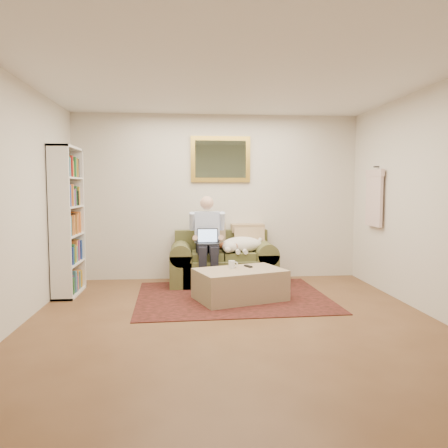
{
  "coord_description": "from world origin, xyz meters",
  "views": [
    {
      "loc": [
        -0.5,
        -4.44,
        1.45
      ],
      "look_at": [
        0.03,
        1.56,
        0.95
      ],
      "focal_mm": 35.0,
      "sensor_mm": 36.0,
      "label": 1
    }
  ],
  "objects": [
    {
      "name": "coffee_mug",
      "position": [
        0.09,
        1.18,
        0.45
      ],
      "size": [
        0.08,
        0.08,
        0.1
      ],
      "primitive_type": "cylinder",
      "color": "white",
      "rests_on": "ottoman"
    },
    {
      "name": "hanging_shirt",
      "position": [
        2.19,
        1.6,
        1.35
      ],
      "size": [
        0.06,
        0.52,
        0.9
      ],
      "primitive_type": null,
      "color": "beige",
      "rests_on": "room_shell"
    },
    {
      "name": "seated_man",
      "position": [
        -0.19,
        1.92,
        0.66
      ],
      "size": [
        0.52,
        0.74,
        1.33
      ],
      "primitive_type": null,
      "color": "#8C9ED8",
      "rests_on": "sofa"
    },
    {
      "name": "tv_remote",
      "position": [
        0.32,
        1.25,
        0.41
      ],
      "size": [
        0.1,
        0.16,
        0.02
      ],
      "primitive_type": "cube",
      "rotation": [
        0.0,
        0.0,
        0.38
      ],
      "color": "black",
      "rests_on": "ottoman"
    },
    {
      "name": "laptop",
      "position": [
        -0.19,
        1.86,
        0.7
      ],
      "size": [
        0.31,
        0.24,
        0.22
      ],
      "color": "black",
      "rests_on": "seated_man"
    },
    {
      "name": "room_shell",
      "position": [
        0.0,
        0.35,
        1.3
      ],
      "size": [
        4.51,
        5.0,
        2.61
      ],
      "color": "brown",
      "rests_on": "ground"
    },
    {
      "name": "bookshelf",
      "position": [
        -2.1,
        1.6,
        1.0
      ],
      "size": [
        0.28,
        0.8,
        2.0
      ],
      "primitive_type": null,
      "color": "white",
      "rests_on": "room_shell"
    },
    {
      "name": "sofa",
      "position": [
        0.05,
        2.07,
        0.27
      ],
      "size": [
        1.58,
        0.8,
        0.95
      ],
      "color": "#4C4F29",
      "rests_on": "room_shell"
    },
    {
      "name": "sleeping_dog",
      "position": [
        0.33,
        1.99,
        0.6
      ],
      "size": [
        0.65,
        0.41,
        0.24
      ],
      "primitive_type": null,
      "color": "white",
      "rests_on": "sofa"
    },
    {
      "name": "rug",
      "position": [
        0.11,
        1.23,
        0.01
      ],
      "size": [
        2.57,
        2.09,
        0.01
      ],
      "primitive_type": "cube",
      "rotation": [
        0.0,
        0.0,
        0.04
      ],
      "color": "black",
      "rests_on": "room_shell"
    },
    {
      "name": "wall_mirror",
      "position": [
        0.05,
        2.47,
        1.9
      ],
      "size": [
        0.94,
        0.04,
        0.72
      ],
      "color": "gold",
      "rests_on": "room_shell"
    },
    {
      "name": "ottoman",
      "position": [
        0.19,
        1.08,
        0.2
      ],
      "size": [
        1.26,
        1.02,
        0.4
      ],
      "primitive_type": "cube",
      "rotation": [
        0.0,
        0.0,
        0.33
      ],
      "color": "tan",
      "rests_on": "room_shell"
    }
  ]
}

